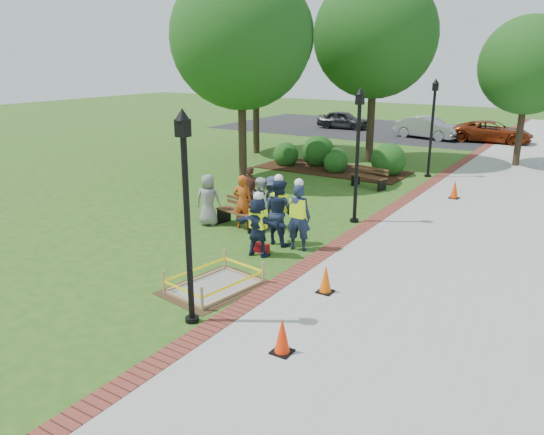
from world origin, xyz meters
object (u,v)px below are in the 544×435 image
Objects in this scene: wet_concrete_pad at (215,279)px; bench_near at (239,218)px; hivis_worker_c at (279,210)px; hivis_worker_b at (298,215)px; hivis_worker_a at (258,224)px; lamp_near at (186,203)px; cone_front at (282,336)px.

wet_concrete_pad is 1.50× the size of bench_near.
wet_concrete_pad is 1.25× the size of hivis_worker_c.
bench_near is at bearing 118.78° from wet_concrete_pad.
hivis_worker_b is at bearing -16.85° from bench_near.
lamp_near is at bearing -76.13° from hivis_worker_a.
hivis_worker_c reaches higher than cone_front.
hivis_worker_b is 0.74m from hivis_worker_c.
wet_concrete_pad is 4.62m from bench_near.
hivis_worker_b is at bearing 116.72° from cone_front.
hivis_worker_c is (-3.16, 4.98, 0.65)m from cone_front.
lamp_near is (2.84, -5.56, 2.20)m from bench_near.
bench_near reaches higher than wet_concrete_pad.
bench_near is at bearing 163.15° from hivis_worker_b.
hivis_worker_a is 0.87× the size of hivis_worker_c.
bench_near is at bearing 160.93° from hivis_worker_c.
lamp_near is at bearing -67.93° from wet_concrete_pad.
bench_near is 2.65m from hivis_worker_a.
hivis_worker_a is (1.90, -1.75, 0.61)m from bench_near.
hivis_worker_a is at bearing -42.64° from bench_near.
lamp_near reaches higher than wet_concrete_pad.
hivis_worker_a reaches higher than bench_near.
hivis_worker_a is at bearing 98.13° from wet_concrete_pad.
wet_concrete_pad is at bearing 150.59° from cone_front.
hivis_worker_c reaches higher than wet_concrete_pad.
wet_concrete_pad is 3.20m from cone_front.
hivis_worker_a is at bearing -124.91° from hivis_worker_b.
hivis_worker_c is at bearing 122.40° from cone_front.
cone_front is at bearing -29.41° from wet_concrete_pad.
wet_concrete_pad is 2.42m from hivis_worker_a.
hivis_worker_c is (-0.73, 0.14, 0.00)m from hivis_worker_b.
wet_concrete_pad is at bearing 112.07° from lamp_near.
bench_near is 0.95× the size of hivis_worker_a.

